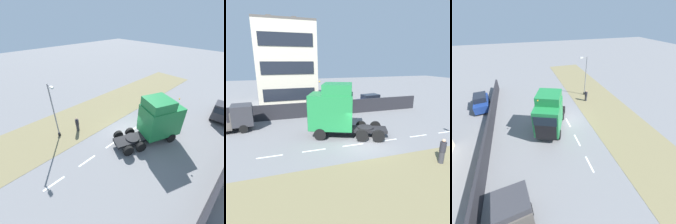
# 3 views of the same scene
# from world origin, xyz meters

# --- Properties ---
(ground_plane) EXTENTS (120.00, 120.00, 0.00)m
(ground_plane) POSITION_xyz_m (0.00, 0.00, 0.00)
(ground_plane) COLOR slate
(ground_plane) RESTS_ON ground
(grass_verge) EXTENTS (7.00, 44.00, 0.01)m
(grass_verge) POSITION_xyz_m (-6.00, 0.00, 0.01)
(grass_verge) COLOR olive
(grass_verge) RESTS_ON ground
(lane_markings) EXTENTS (0.16, 17.80, 0.00)m
(lane_markings) POSITION_xyz_m (0.00, -0.70, 0.00)
(lane_markings) COLOR white
(lane_markings) RESTS_ON ground
(boundary_wall) EXTENTS (0.25, 24.00, 1.80)m
(boundary_wall) POSITION_xyz_m (9.00, 0.00, 0.90)
(boundary_wall) COLOR #232328
(boundary_wall) RESTS_ON ground
(building_block) EXTENTS (8.71, 7.81, 12.89)m
(building_block) POSITION_xyz_m (16.83, 4.99, 5.90)
(building_block) COLOR beige
(building_block) RESTS_ON ground
(lorry_cab) EXTENTS (4.87, 7.05, 4.88)m
(lorry_cab) POSITION_xyz_m (2.46, 1.75, 2.38)
(lorry_cab) COLOR black
(lorry_cab) RESTS_ON ground
(flatbed_truck) EXTENTS (2.68, 5.50, 2.53)m
(flatbed_truck) POSITION_xyz_m (6.47, 10.36, 1.33)
(flatbed_truck) COLOR #333338
(flatbed_truck) RESTS_ON ground
(parked_car) EXTENTS (2.43, 4.46, 2.01)m
(parked_car) POSITION_xyz_m (10.75, -5.97, 0.98)
(parked_car) COLOR navy
(parked_car) RESTS_ON ground
(pedestrian) EXTENTS (0.39, 0.39, 1.73)m
(pedestrian) POSITION_xyz_m (-4.33, -3.66, 0.85)
(pedestrian) COLOR #333338
(pedestrian) RESTS_ON ground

